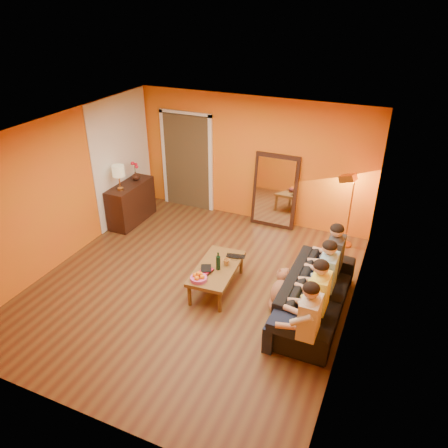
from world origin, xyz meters
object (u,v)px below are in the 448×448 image
at_px(person_far_left, 309,323).
at_px(tumbler, 226,262).
at_px(sideboard, 131,203).
at_px(table_lamp, 119,178).
at_px(dog, 282,291).
at_px(mirror_frame, 275,191).
at_px(laptop, 235,258).
at_px(vase, 136,176).
at_px(person_far_right, 334,259).
at_px(wine_bottle, 218,261).
at_px(coffee_table, 217,277).
at_px(sofa, 315,294).
at_px(person_mid_left, 319,298).
at_px(person_mid_right, 327,277).
at_px(floor_lamp, 350,212).

relative_size(person_far_left, tumbler, 10.93).
xyz_separation_m(sideboard, table_lamp, (0.00, -0.30, 0.68)).
bearing_deg(tumbler, sideboard, 154.24).
bearing_deg(dog, mirror_frame, 135.50).
height_order(tumbler, laptop, tumbler).
bearing_deg(vase, person_far_right, -12.84).
xyz_separation_m(mirror_frame, wine_bottle, (-0.10, -2.58, -0.18)).
distance_m(coffee_table, vase, 3.22).
xyz_separation_m(sofa, wine_bottle, (-1.55, -0.10, 0.26)).
relative_size(sofa, coffee_table, 1.80).
distance_m(sideboard, person_far_right, 4.44).
height_order(sideboard, wine_bottle, sideboard).
relative_size(mirror_frame, laptop, 4.82).
bearing_deg(vase, tumbler, -29.82).
distance_m(dog, wine_bottle, 1.11).
bearing_deg(person_mid_left, tumbler, 162.27).
distance_m(person_mid_right, tumbler, 1.62).
relative_size(wine_bottle, tumbler, 2.78).
height_order(mirror_frame, wine_bottle, mirror_frame).
bearing_deg(person_far_right, mirror_frame, 130.87).
height_order(dog, tumbler, dog).
distance_m(sofa, person_mid_left, 0.55).
height_order(coffee_table, laptop, laptop).
bearing_deg(person_far_left, table_lamp, 154.38).
xyz_separation_m(sofa, tumbler, (-1.48, 0.07, 0.15)).
relative_size(sofa, dog, 3.29).
bearing_deg(wine_bottle, sofa, 3.83).
bearing_deg(sofa, mirror_frame, 30.36).
relative_size(floor_lamp, person_far_right, 1.18).
height_order(person_mid_left, tumbler, person_mid_left).
bearing_deg(vase, wine_bottle, -33.08).
relative_size(sideboard, coffee_table, 0.97).
height_order(dog, vase, vase).
bearing_deg(dog, sofa, 40.60).
xyz_separation_m(person_mid_left, person_far_right, (0.00, 1.10, 0.00)).
height_order(mirror_frame, table_lamp, mirror_frame).
height_order(sideboard, person_far_right, person_far_right).
height_order(floor_lamp, person_mid_left, floor_lamp).
bearing_deg(sideboard, tumbler, -25.76).
distance_m(person_mid_left, wine_bottle, 1.72).
relative_size(person_mid_right, person_far_right, 1.00).
distance_m(sideboard, vase, 0.57).
relative_size(sofa, vase, 12.03).
bearing_deg(person_mid_left, person_mid_right, 90.00).
xyz_separation_m(coffee_table, tumbler, (0.12, 0.12, 0.26)).
xyz_separation_m(table_lamp, coffee_table, (2.64, -1.15, -0.90)).
bearing_deg(wine_bottle, tumbler, 67.62).
bearing_deg(table_lamp, person_mid_left, -19.48).
distance_m(coffee_table, person_far_left, 2.02).
bearing_deg(table_lamp, wine_bottle, -24.07).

